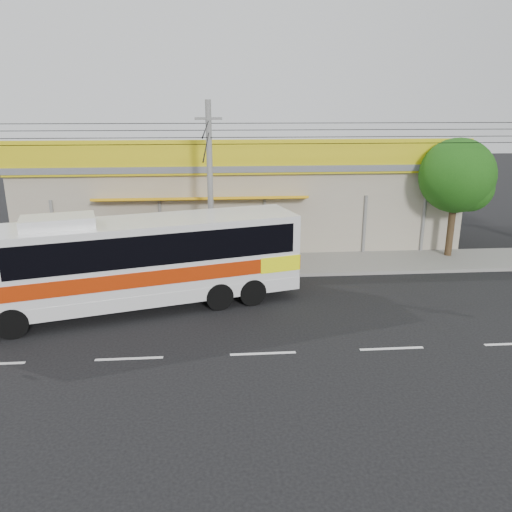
{
  "coord_description": "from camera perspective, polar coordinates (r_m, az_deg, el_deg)",
  "views": [
    {
      "loc": [
        -1.3,
        -16.05,
        7.23
      ],
      "look_at": [
        0.15,
        2.0,
        1.74
      ],
      "focal_mm": 35.0,
      "sensor_mm": 36.0,
      "label": 1
    }
  ],
  "objects": [
    {
      "name": "ground",
      "position": [
        17.65,
        0.04,
        -7.3
      ],
      "size": [
        120.0,
        120.0,
        0.0
      ],
      "primitive_type": "plane",
      "color": "black",
      "rests_on": "ground"
    },
    {
      "name": "sidewalk",
      "position": [
        23.22,
        -1.16,
        -1.08
      ],
      "size": [
        30.0,
        3.2,
        0.15
      ],
      "primitive_type": "cube",
      "color": "gray",
      "rests_on": "ground"
    },
    {
      "name": "lane_markings",
      "position": [
        15.41,
        0.81,
        -11.1
      ],
      "size": [
        50.0,
        0.12,
        0.01
      ],
      "primitive_type": null,
      "color": "silver",
      "rests_on": "ground"
    },
    {
      "name": "storefront_building",
      "position": [
        28.06,
        -1.89,
        6.74
      ],
      "size": [
        22.6,
        9.2,
        5.7
      ],
      "color": "gray",
      "rests_on": "ground"
    },
    {
      "name": "coach_bus",
      "position": [
        18.49,
        -12.98,
        -0.13
      ],
      "size": [
        12.13,
        5.56,
        3.66
      ],
      "rotation": [
        0.0,
        0.0,
        0.27
      ],
      "color": "silver",
      "rests_on": "ground"
    },
    {
      "name": "utility_pole",
      "position": [
        21.06,
        -5.42,
        13.84
      ],
      "size": [
        34.0,
        14.0,
        7.45
      ],
      "color": "#60605D",
      "rests_on": "ground"
    },
    {
      "name": "tree_near",
      "position": [
        25.55,
        22.22,
        8.21
      ],
      "size": [
        3.5,
        3.5,
        5.8
      ],
      "color": "#352215",
      "rests_on": "ground"
    }
  ]
}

